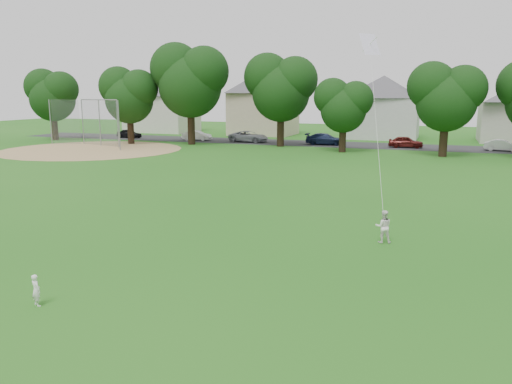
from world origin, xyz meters
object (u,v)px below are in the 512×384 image
(toddler, at_px, (36,290))
(kite, at_px, (376,127))
(baseball_backstop, at_px, (96,123))
(older_boy, at_px, (383,227))

(toddler, distance_m, kite, 13.67)
(toddler, bearing_deg, kite, -104.31)
(baseball_backstop, bearing_deg, older_boy, -38.12)
(toddler, bearing_deg, older_boy, -111.57)
(toddler, relative_size, older_boy, 0.70)
(toddler, height_order, baseball_backstop, baseball_backstop)
(kite, relative_size, baseball_backstop, 0.70)
(older_boy, bearing_deg, toddler, 34.39)
(older_boy, bearing_deg, baseball_backstop, -52.34)
(older_boy, relative_size, kite, 0.16)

